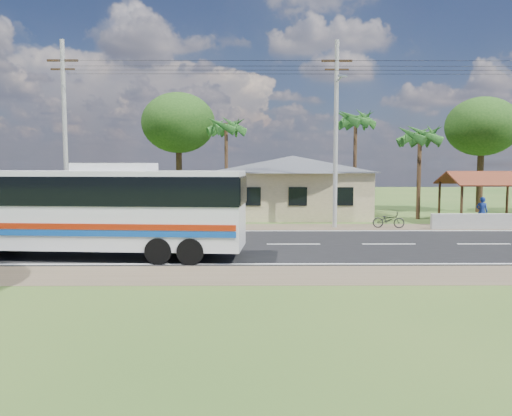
{
  "coord_description": "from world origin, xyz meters",
  "views": [
    {
      "loc": [
        -1.91,
        -23.22,
        3.76
      ],
      "look_at": [
        -1.76,
        1.0,
        1.64
      ],
      "focal_mm": 35.0,
      "sensor_mm": 36.0,
      "label": 1
    }
  ],
  "objects_px": {
    "waiting_shed": "(486,181)",
    "person": "(482,212)",
    "coach_bus": "(91,204)",
    "motorcycle": "(388,220)"
  },
  "relations": [
    {
      "from": "waiting_shed",
      "to": "person",
      "type": "height_order",
      "value": "waiting_shed"
    },
    {
      "from": "coach_bus",
      "to": "person",
      "type": "distance_m",
      "value": 22.69
    },
    {
      "from": "waiting_shed",
      "to": "person",
      "type": "relative_size",
      "value": 2.86
    },
    {
      "from": "coach_bus",
      "to": "motorcycle",
      "type": "xyz_separation_m",
      "value": [
        14.56,
        9.36,
        -1.7
      ]
    },
    {
      "from": "waiting_shed",
      "to": "person",
      "type": "bearing_deg",
      "value": -120.28
    },
    {
      "from": "person",
      "to": "waiting_shed",
      "type": "bearing_deg",
      "value": -96.92
    },
    {
      "from": "waiting_shed",
      "to": "motorcycle",
      "type": "xyz_separation_m",
      "value": [
        -6.85,
        -2.35,
        -2.25
      ]
    },
    {
      "from": "coach_bus",
      "to": "motorcycle",
      "type": "distance_m",
      "value": 17.39
    },
    {
      "from": "motorcycle",
      "to": "person",
      "type": "relative_size",
      "value": 1.01
    },
    {
      "from": "coach_bus",
      "to": "person",
      "type": "relative_size",
      "value": 6.85
    }
  ]
}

